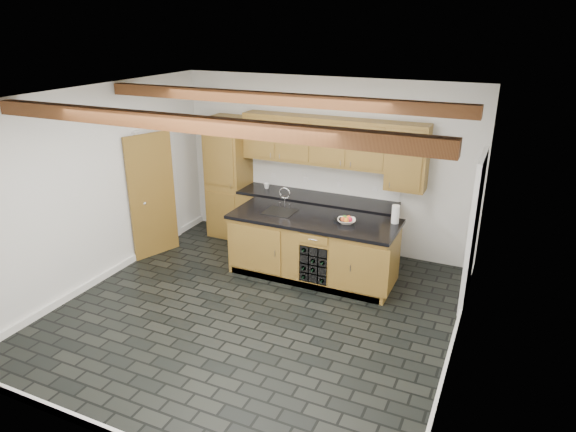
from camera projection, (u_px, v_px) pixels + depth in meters
name	position (u px, v px, depth m)	size (l,w,h in m)	color
ground	(255.00, 312.00, 6.78)	(5.00, 5.00, 0.00)	black
room_shell	(266.00, 190.00, 6.72)	(5.01, 5.00, 5.00)	white
back_cabinetry	(297.00, 190.00, 8.48)	(3.65, 0.62, 2.20)	olive
island	(313.00, 247.00, 7.59)	(2.48, 0.96, 0.93)	olive
faucet	(281.00, 209.00, 7.67)	(0.45, 0.40, 0.34)	black
kitchen_scale	(340.00, 220.00, 7.28)	(0.18, 0.12, 0.05)	black
fruit_bowl	(346.00, 221.00, 7.22)	(0.26, 0.26, 0.06)	silver
fruit_cluster	(347.00, 219.00, 7.20)	(0.16, 0.17, 0.07)	red
paper_towel	(395.00, 214.00, 7.19)	(0.11, 0.11, 0.26)	white
mug	(267.00, 186.00, 8.70)	(0.10, 0.10, 0.10)	white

